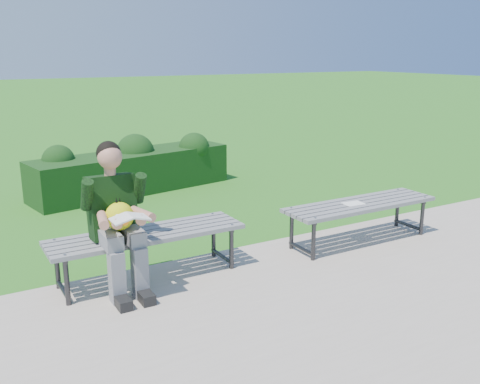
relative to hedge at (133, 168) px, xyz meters
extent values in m
plane|color=#306616|center=(-0.49, -2.98, -0.36)|extent=(80.00, 80.00, 0.00)
cube|color=beige|center=(-0.49, -4.73, -0.35)|extent=(30.00, 3.50, 0.02)
cube|color=#103E0E|center=(-0.02, -0.01, -0.06)|extent=(3.15, 1.30, 0.60)
sphere|color=#103E0E|center=(-1.09, 0.01, 0.21)|extent=(0.54, 0.54, 0.46)
sphere|color=#103E0E|center=(0.07, 0.09, 0.21)|extent=(0.67, 0.67, 0.58)
sphere|color=#103E0E|center=(1.03, 0.01, 0.21)|extent=(0.57, 0.57, 0.49)
cube|color=gray|center=(-0.99, -3.47, 0.09)|extent=(1.80, 0.09, 0.04)
cube|color=gray|center=(-0.99, -3.36, 0.09)|extent=(1.80, 0.08, 0.04)
cube|color=gray|center=(-0.99, -3.26, 0.09)|extent=(1.80, 0.08, 0.04)
cube|color=gray|center=(-0.99, -3.16, 0.09)|extent=(1.80, 0.09, 0.04)
cube|color=gray|center=(-0.99, -3.05, 0.09)|extent=(1.80, 0.09, 0.04)
cylinder|color=#2D2D30|center=(-1.77, -3.45, -0.14)|extent=(0.04, 0.04, 0.41)
cylinder|color=#2D2D30|center=(-1.77, -3.07, -0.14)|extent=(0.04, 0.04, 0.41)
cylinder|color=#2D2D30|center=(-1.77, -3.26, 0.05)|extent=(0.04, 0.42, 0.04)
cylinder|color=#2D2D30|center=(-1.77, -3.26, -0.28)|extent=(0.04, 0.42, 0.04)
cylinder|color=gray|center=(-1.77, -3.47, 0.11)|extent=(0.02, 0.02, 0.01)
cylinder|color=gray|center=(-1.77, -3.05, 0.11)|extent=(0.02, 0.02, 0.01)
cylinder|color=#2D2D30|center=(-0.21, -3.45, -0.14)|extent=(0.04, 0.04, 0.41)
cylinder|color=#2D2D30|center=(-0.21, -3.07, -0.14)|extent=(0.04, 0.04, 0.41)
cylinder|color=#2D2D30|center=(-0.21, -3.26, 0.05)|extent=(0.04, 0.42, 0.04)
cylinder|color=#2D2D30|center=(-0.21, -3.26, -0.28)|extent=(0.04, 0.42, 0.04)
cylinder|color=gray|center=(-0.21, -3.47, 0.11)|extent=(0.02, 0.02, 0.01)
cylinder|color=gray|center=(-0.21, -3.05, 0.11)|extent=(0.02, 0.02, 0.01)
cube|color=gray|center=(1.39, -3.69, 0.09)|extent=(1.80, 0.08, 0.04)
cube|color=gray|center=(1.39, -3.59, 0.09)|extent=(1.80, 0.08, 0.04)
cube|color=gray|center=(1.39, -3.48, 0.09)|extent=(1.80, 0.08, 0.04)
cube|color=gray|center=(1.39, -3.38, 0.09)|extent=(1.80, 0.08, 0.04)
cube|color=gray|center=(1.39, -3.28, 0.09)|extent=(1.80, 0.08, 0.04)
cylinder|color=#2D2D30|center=(0.61, -3.67, -0.14)|extent=(0.04, 0.04, 0.41)
cylinder|color=#2D2D30|center=(0.61, -3.29, -0.14)|extent=(0.04, 0.04, 0.41)
cylinder|color=#2D2D30|center=(0.61, -3.48, 0.05)|extent=(0.04, 0.42, 0.04)
cylinder|color=#2D2D30|center=(0.61, -3.48, -0.28)|extent=(0.04, 0.42, 0.04)
cylinder|color=gray|center=(0.61, -3.69, 0.11)|extent=(0.02, 0.02, 0.01)
cylinder|color=gray|center=(0.61, -3.28, 0.11)|extent=(0.02, 0.02, 0.01)
cylinder|color=#2D2D30|center=(2.17, -3.67, -0.14)|extent=(0.04, 0.04, 0.41)
cylinder|color=#2D2D30|center=(2.17, -3.29, -0.14)|extent=(0.04, 0.04, 0.41)
cylinder|color=#2D2D30|center=(2.17, -3.48, 0.05)|extent=(0.04, 0.42, 0.04)
cylinder|color=#2D2D30|center=(2.17, -3.48, -0.28)|extent=(0.04, 0.42, 0.04)
cylinder|color=gray|center=(2.17, -3.69, 0.11)|extent=(0.02, 0.02, 0.01)
cylinder|color=gray|center=(2.17, -3.28, 0.11)|extent=(0.02, 0.02, 0.01)
cube|color=slate|center=(-1.39, -3.42, 0.17)|extent=(0.14, 0.42, 0.13)
cube|color=slate|center=(-1.19, -3.42, 0.17)|extent=(0.14, 0.42, 0.13)
cube|color=slate|center=(-1.39, -3.60, -0.12)|extent=(0.12, 0.13, 0.45)
cube|color=slate|center=(-1.19, -3.60, -0.12)|extent=(0.12, 0.13, 0.45)
cube|color=black|center=(-1.39, -3.70, -0.30)|extent=(0.11, 0.26, 0.09)
cube|color=black|center=(-1.19, -3.70, -0.30)|extent=(0.11, 0.26, 0.09)
cube|color=black|center=(-1.29, -3.22, 0.39)|extent=(0.40, 0.30, 0.59)
cylinder|color=tan|center=(-1.29, -3.24, 0.71)|extent=(0.10, 0.10, 0.08)
sphere|color=tan|center=(-1.29, -3.26, 0.84)|extent=(0.21, 0.21, 0.21)
sphere|color=black|center=(-1.29, -3.23, 0.87)|extent=(0.21, 0.21, 0.21)
cylinder|color=black|center=(-1.52, -3.32, 0.55)|extent=(0.10, 0.21, 0.30)
cylinder|color=black|center=(-1.06, -3.32, 0.55)|extent=(0.10, 0.21, 0.30)
cylinder|color=tan|center=(-1.46, -3.54, 0.38)|extent=(0.14, 0.31, 0.08)
cylinder|color=tan|center=(-1.12, -3.54, 0.38)|extent=(0.14, 0.31, 0.08)
sphere|color=tan|center=(-1.39, -3.70, 0.38)|extent=(0.09, 0.09, 0.09)
sphere|color=tan|center=(-1.19, -3.70, 0.38)|extent=(0.09, 0.09, 0.09)
sphere|color=#F7F92A|center=(-1.29, -3.44, 0.36)|extent=(0.24, 0.24, 0.24)
cone|color=orange|center=(-1.29, -3.55, 0.35)|extent=(0.07, 0.07, 0.07)
cone|color=black|center=(-1.30, -3.43, 0.49)|extent=(0.03, 0.04, 0.08)
cone|color=black|center=(-1.27, -3.42, 0.48)|extent=(0.03, 0.04, 0.06)
sphere|color=white|center=(-1.33, -3.54, 0.39)|extent=(0.04, 0.04, 0.04)
sphere|color=white|center=(-1.24, -3.54, 0.39)|extent=(0.04, 0.04, 0.04)
cube|color=white|center=(-1.36, -3.72, 0.42)|extent=(0.15, 0.20, 0.05)
cube|color=white|center=(-1.21, -3.72, 0.42)|extent=(0.15, 0.20, 0.05)
cube|color=white|center=(1.29, -3.48, 0.11)|extent=(0.23, 0.18, 0.01)
camera|label=1|loc=(-2.56, -7.70, 1.71)|focal=40.00mm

